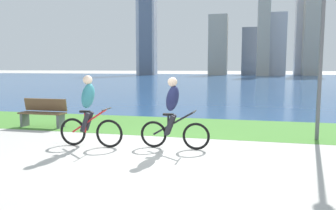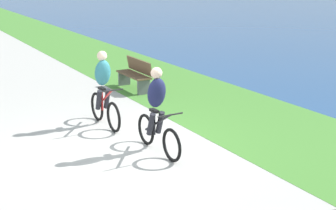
# 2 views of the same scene
# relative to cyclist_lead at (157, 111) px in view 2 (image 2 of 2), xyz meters

# --- Properties ---
(ground_plane) EXTENTS (300.00, 300.00, 0.00)m
(ground_plane) POSITION_rel_cyclist_lead_xyz_m (-0.49, -0.53, -0.84)
(ground_plane) COLOR #B2AFA8
(grass_strip_bayside) EXTENTS (120.00, 3.46, 0.01)m
(grass_strip_bayside) POSITION_rel_cyclist_lead_xyz_m (-0.49, 2.97, -0.83)
(grass_strip_bayside) COLOR #478433
(grass_strip_bayside) RESTS_ON ground
(cyclist_lead) EXTENTS (1.66, 0.52, 1.68)m
(cyclist_lead) POSITION_rel_cyclist_lead_xyz_m (0.00, 0.00, 0.00)
(cyclist_lead) COLOR black
(cyclist_lead) RESTS_ON ground
(cyclist_trailing) EXTENTS (1.63, 0.52, 1.72)m
(cyclist_trailing) POSITION_rel_cyclist_lead_xyz_m (-2.00, -0.26, 0.01)
(cyclist_trailing) COLOR black
(cyclist_trailing) RESTS_ON ground
(bench_near_path) EXTENTS (1.50, 0.47, 0.90)m
(bench_near_path) POSITION_rel_cyclist_lead_xyz_m (-4.67, 1.84, -0.39)
(bench_near_path) COLOR brown
(bench_near_path) RESTS_ON ground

